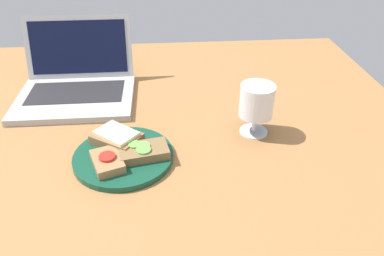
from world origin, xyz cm
name	(u,v)px	position (x,y,z in cm)	size (l,w,h in cm)	color
wooden_table	(164,149)	(0.00, 0.00, 1.50)	(140.00, 140.00, 3.00)	#9E6B3D
plate	(124,157)	(-9.41, -5.43, 3.74)	(23.24, 23.24, 1.49)	#144733
sandwich_with_cheese	(117,138)	(-11.10, -0.86, 6.03)	(13.44, 12.47, 3.28)	brown
sandwich_with_tomato	(107,161)	(-12.52, -9.19, 5.59)	(8.78, 10.57, 2.64)	#937047
sandwich_with_cucumber	(143,151)	(-4.64, -6.25, 5.64)	(12.24, 8.64, 2.57)	brown
wine_glass	(257,103)	(23.36, 3.35, 11.70)	(8.56, 8.56, 13.41)	white
laptop	(76,84)	(-25.50, 27.63, 6.62)	(33.58, 31.41, 20.46)	#ADAFB5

